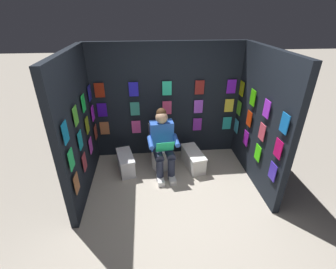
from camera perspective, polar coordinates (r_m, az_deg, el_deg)
name	(u,v)px	position (r m, az deg, el deg)	size (l,w,h in m)	color
ground_plane	(179,220)	(3.64, 2.55, -19.60)	(30.00, 30.00, 0.00)	#B2A899
display_wall_back	(167,102)	(4.62, -0.33, 7.72)	(2.86, 0.14, 2.18)	black
display_wall_left	(261,120)	(4.13, 21.15, 3.25)	(0.14, 1.84, 2.18)	black
display_wall_right	(77,127)	(3.86, -20.62, 1.61)	(0.14, 1.84, 2.18)	black
toilet	(161,149)	(4.52, -1.66, -3.56)	(0.43, 0.57, 0.77)	white
person_reading	(163,143)	(4.18, -1.24, -1.94)	(0.55, 0.71, 1.19)	blue
comic_longbox_near	(193,159)	(4.56, 5.96, -5.74)	(0.39, 0.70, 0.33)	white
comic_longbox_far	(126,163)	(4.49, -9.94, -6.56)	(0.38, 0.63, 0.34)	silver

